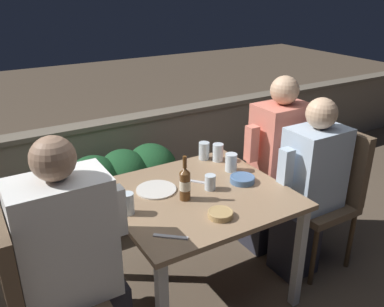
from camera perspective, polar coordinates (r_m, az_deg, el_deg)
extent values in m
plane|color=brown|center=(2.75, 0.76, -18.50)|extent=(16.00, 16.00, 0.00)
cube|color=gray|center=(3.70, -11.12, -1.03)|extent=(9.00, 0.14, 0.68)
cube|color=#706656|center=(3.57, -11.56, 4.28)|extent=(9.00, 0.18, 0.04)
cube|color=#937556|center=(2.35, 0.85, -5.83)|extent=(0.99, 0.91, 0.03)
cube|color=silver|center=(2.52, 14.76, -13.98)|extent=(0.05, 0.05, 0.67)
cube|color=silver|center=(2.69, -12.10, -11.05)|extent=(0.05, 0.05, 0.67)
cube|color=silver|center=(3.03, 4.01, -6.39)|extent=(0.05, 0.05, 0.67)
cube|color=brown|center=(3.35, -9.11, -7.45)|extent=(0.86, 0.36, 0.28)
ellipsoid|color=#194723|center=(3.14, -13.47, -3.69)|extent=(0.39, 0.47, 0.37)
ellipsoid|color=#194723|center=(3.21, -9.45, -2.75)|extent=(0.39, 0.47, 0.37)
ellipsoid|color=#194723|center=(3.29, -5.63, -1.85)|extent=(0.39, 0.47, 0.37)
cube|color=brown|center=(2.11, -18.26, -19.28)|extent=(0.41, 0.41, 0.05)
cube|color=brown|center=(1.93, -24.54, -14.62)|extent=(0.06, 0.41, 0.48)
cylinder|color=#47321E|center=(2.41, -14.35, -19.84)|extent=(0.03, 0.03, 0.42)
cube|color=white|center=(1.92, -17.42, -11.52)|extent=(0.42, 0.26, 0.60)
cube|color=white|center=(1.93, -10.47, -7.92)|extent=(0.07, 0.07, 0.24)
sphere|color=#99755B|center=(1.73, -18.96, -0.66)|extent=(0.19, 0.19, 0.19)
cube|color=brown|center=(2.35, -20.23, -14.49)|extent=(0.41, 0.41, 0.05)
cylinder|color=#47321E|center=(2.63, -24.17, -17.33)|extent=(0.03, 0.03, 0.42)
cylinder|color=#47321E|center=(2.65, -16.55, -15.57)|extent=(0.03, 0.03, 0.42)
cube|color=brown|center=(2.85, 17.11, -7.01)|extent=(0.41, 0.41, 0.05)
cube|color=brown|center=(2.86, 20.17, -1.35)|extent=(0.06, 0.41, 0.48)
cylinder|color=#47321E|center=(2.77, 16.68, -13.75)|extent=(0.03, 0.03, 0.42)
cylinder|color=#47321E|center=(3.00, 21.33, -11.31)|extent=(0.03, 0.03, 0.42)
cylinder|color=#47321E|center=(2.96, 11.77, -10.52)|extent=(0.03, 0.03, 0.42)
cylinder|color=#47321E|center=(3.18, 16.49, -8.52)|extent=(0.03, 0.03, 0.42)
cube|color=#282833|center=(2.85, 14.23, -11.66)|extent=(0.25, 0.23, 0.47)
cube|color=silver|center=(2.67, 16.81, -2.00)|extent=(0.36, 0.26, 0.53)
cube|color=silver|center=(2.48, 13.01, -1.96)|extent=(0.07, 0.07, 0.24)
sphere|color=tan|center=(2.55, 17.74, 5.39)|extent=(0.19, 0.19, 0.19)
cube|color=brown|center=(3.05, 12.66, -4.45)|extent=(0.41, 0.41, 0.05)
cube|color=brown|center=(3.06, 15.55, 0.82)|extent=(0.06, 0.41, 0.48)
cylinder|color=#47321E|center=(2.95, 12.04, -10.67)|extent=(0.03, 0.03, 0.42)
cylinder|color=#47321E|center=(3.17, 16.76, -8.65)|extent=(0.03, 0.03, 0.42)
cylinder|color=#47321E|center=(3.17, 7.82, -7.79)|extent=(0.03, 0.03, 0.42)
cylinder|color=#47321E|center=(3.37, 12.49, -6.12)|extent=(0.03, 0.03, 0.42)
cube|color=#282833|center=(3.05, 9.93, -8.77)|extent=(0.25, 0.23, 0.47)
cube|color=#E07A66|center=(2.87, 12.19, 0.99)|extent=(0.36, 0.26, 0.60)
cube|color=#E07A66|center=(2.69, 8.37, 1.40)|extent=(0.07, 0.07, 0.24)
sphere|color=tan|center=(2.75, 12.88, 8.66)|extent=(0.19, 0.19, 0.19)
cylinder|color=brown|center=(2.24, -1.00, -4.62)|extent=(0.06, 0.06, 0.16)
cylinder|color=beige|center=(2.24, -1.00, -4.43)|extent=(0.06, 0.06, 0.06)
cone|color=brown|center=(2.20, -1.02, -2.39)|extent=(0.06, 0.06, 0.03)
cylinder|color=brown|center=(2.18, -1.02, -1.21)|extent=(0.02, 0.02, 0.07)
cylinder|color=silver|center=(2.38, -5.04, -5.06)|extent=(0.23, 0.23, 0.01)
cylinder|color=#4C709E|center=(2.47, 7.07, -3.62)|extent=(0.15, 0.15, 0.04)
torus|color=#4C709E|center=(2.47, 7.09, -3.32)|extent=(0.15, 0.15, 0.01)
cylinder|color=tan|center=(2.12, 4.01, -8.49)|extent=(0.13, 0.13, 0.03)
torus|color=tan|center=(2.11, 4.02, -8.22)|extent=(0.13, 0.13, 0.01)
cylinder|color=silver|center=(2.73, 3.66, 0.15)|extent=(0.07, 0.07, 0.12)
cylinder|color=silver|center=(2.36, 2.63, -4.10)|extent=(0.06, 0.06, 0.09)
cylinder|color=silver|center=(2.75, 1.70, 0.39)|extent=(0.07, 0.07, 0.12)
cylinder|color=silver|center=(2.59, 5.51, -1.25)|extent=(0.08, 0.08, 0.12)
cylinder|color=silver|center=(2.14, -8.99, -6.95)|extent=(0.07, 0.07, 0.12)
cube|color=silver|center=(1.97, -3.02, -11.58)|extent=(0.14, 0.13, 0.01)
cube|color=silver|center=(2.46, 0.27, -3.92)|extent=(0.12, 0.14, 0.01)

